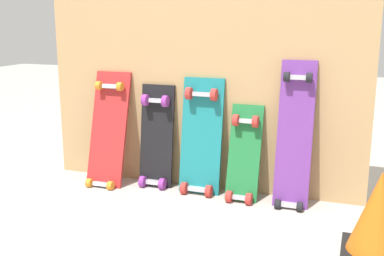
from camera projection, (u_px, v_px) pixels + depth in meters
name	position (u px, v px, depth m)	size (l,w,h in m)	color
ground_plane	(196.00, 189.00, 2.74)	(12.00, 12.00, 0.00)	#B2AAA0
plywood_wall_panel	(201.00, 46.00, 2.63)	(1.84, 0.04, 1.61)	tan
skateboard_red	(108.00, 135.00, 2.79)	(0.22, 0.25, 0.72)	#B22626
skateboard_black	(156.00, 141.00, 2.76)	(0.20, 0.15, 0.65)	black
skateboard_teal	(201.00, 142.00, 2.65)	(0.23, 0.18, 0.70)	#197A7F
skateboard_green	(244.00, 159.00, 2.56)	(0.17, 0.21, 0.57)	#1E7238
skateboard_purple	(294.00, 141.00, 2.46)	(0.18, 0.21, 0.82)	#6B338C
traffic_cone	(379.00, 215.00, 1.94)	(0.27, 0.27, 0.36)	black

